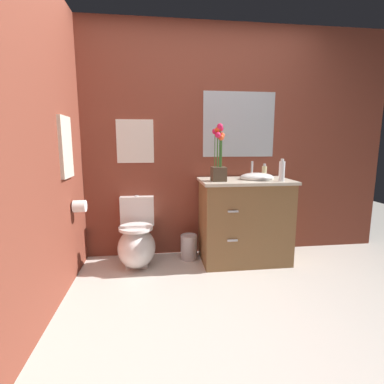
% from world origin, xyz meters
% --- Properties ---
extents(ground_plane, '(8.40, 8.40, 0.00)m').
position_xyz_m(ground_plane, '(0.00, 0.00, 0.00)').
color(ground_plane, beige).
extents(wall_back, '(3.92, 0.05, 2.50)m').
position_xyz_m(wall_back, '(0.20, 1.44, 1.25)').
color(wall_back, brown).
rests_on(wall_back, ground_plane).
extents(wall_left, '(0.05, 3.96, 2.50)m').
position_xyz_m(wall_left, '(-1.29, 0.42, 1.25)').
color(wall_left, brown).
rests_on(wall_left, ground_plane).
extents(toilet, '(0.38, 0.59, 0.69)m').
position_xyz_m(toilet, '(-0.70, 1.14, 0.24)').
color(toilet, white).
rests_on(toilet, ground_plane).
extents(vanity_cabinet, '(0.94, 0.56, 1.06)m').
position_xyz_m(vanity_cabinet, '(0.43, 1.11, 0.45)').
color(vanity_cabinet, brown).
rests_on(vanity_cabinet, ground_plane).
extents(flower_vase, '(0.14, 0.14, 0.56)m').
position_xyz_m(flower_vase, '(0.13, 1.04, 1.09)').
color(flower_vase, '#4C3D2D').
rests_on(flower_vase, vanity_cabinet).
extents(soap_bottle, '(0.06, 0.06, 0.22)m').
position_xyz_m(soap_bottle, '(0.75, 0.96, 0.98)').
color(soap_bottle, white).
rests_on(soap_bottle, vanity_cabinet).
extents(lotion_bottle, '(0.05, 0.05, 0.16)m').
position_xyz_m(lotion_bottle, '(0.63, 1.13, 0.95)').
color(lotion_bottle, beige).
rests_on(lotion_bottle, vanity_cabinet).
extents(trash_bin, '(0.18, 0.18, 0.27)m').
position_xyz_m(trash_bin, '(-0.15, 1.22, 0.14)').
color(trash_bin, '#B7B7BC').
rests_on(trash_bin, ground_plane).
extents(wall_poster, '(0.39, 0.01, 0.45)m').
position_xyz_m(wall_poster, '(-0.70, 1.41, 1.27)').
color(wall_poster, silver).
extents(wall_mirror, '(0.80, 0.01, 0.70)m').
position_xyz_m(wall_mirror, '(0.43, 1.41, 1.45)').
color(wall_mirror, '#B2BCC6').
extents(hanging_towel, '(0.03, 0.28, 0.52)m').
position_xyz_m(hanging_towel, '(-1.25, 0.84, 1.22)').
color(hanging_towel, beige).
extents(toilet_paper_roll, '(0.11, 0.11, 0.11)m').
position_xyz_m(toilet_paper_roll, '(-1.19, 0.94, 0.68)').
color(toilet_paper_roll, white).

